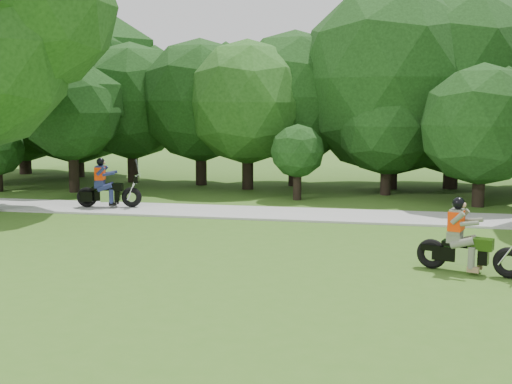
{
  "coord_description": "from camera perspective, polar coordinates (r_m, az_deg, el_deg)",
  "views": [
    {
      "loc": [
        1.66,
        -10.77,
        3.3
      ],
      "look_at": [
        -1.14,
        3.49,
        1.3
      ],
      "focal_mm": 45.0,
      "sensor_mm": 36.0,
      "label": 1
    }
  ],
  "objects": [
    {
      "name": "touring_motorcycle",
      "position": [
        20.76,
        -13.28,
        0.23
      ],
      "size": [
        2.05,
        0.89,
        1.57
      ],
      "rotation": [
        0.0,
        0.0,
        0.2
      ],
      "color": "black",
      "rests_on": "walkway"
    },
    {
      "name": "ground",
      "position": [
        11.39,
        2.29,
        -9.02
      ],
      "size": [
        100.0,
        100.0,
        0.0
      ],
      "primitive_type": "plane",
      "color": "#39621C",
      "rests_on": "ground"
    },
    {
      "name": "walkway",
      "position": [
        19.13,
        5.99,
        -2.06
      ],
      "size": [
        60.0,
        2.2,
        0.06
      ],
      "primitive_type": "cube",
      "color": "#969691",
      "rests_on": "ground"
    },
    {
      "name": "chopper_motorcycle",
      "position": [
        13.27,
        18.04,
        -4.52
      ],
      "size": [
        2.05,
        1.02,
        1.5
      ],
      "rotation": [
        0.0,
        0.0,
        -0.34
      ],
      "color": "black",
      "rests_on": "ground"
    },
    {
      "name": "tree_line",
      "position": [
        25.86,
        9.37,
        8.79
      ],
      "size": [
        38.25,
        11.81,
        7.89
      ],
      "color": "black",
      "rests_on": "ground"
    }
  ]
}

